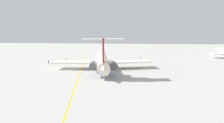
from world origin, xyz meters
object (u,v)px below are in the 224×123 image
at_px(main_jetliner, 102,61).
at_px(safety_cone_nose, 77,60).
at_px(ground_crew_near_nose, 49,61).
at_px(ground_crew_portside, 141,58).
at_px(ground_crew_near_tail, 66,59).

distance_m(main_jetliner, safety_cone_nose, 27.02).
relative_size(ground_crew_near_nose, safety_cone_nose, 3.13).
bearing_deg(safety_cone_nose, main_jetliner, 36.95).
bearing_deg(ground_crew_portside, ground_crew_near_tail, -139.01).
bearing_deg(safety_cone_nose, ground_crew_near_nose, -46.82).
relative_size(ground_crew_near_nose, ground_crew_portside, 0.94).
xyz_separation_m(main_jetliner, ground_crew_near_nose, (-11.39, -26.82, -2.52)).
bearing_deg(main_jetliner, ground_crew_near_nose, 57.59).
distance_m(main_jetliner, ground_crew_portside, 30.41).
bearing_deg(ground_crew_near_tail, main_jetliner, 128.25).
bearing_deg(ground_crew_portside, safety_cone_nose, -140.91).
xyz_separation_m(ground_crew_near_tail, ground_crew_portside, (-6.03, 37.23, 0.04)).
height_order(ground_crew_near_nose, ground_crew_near_tail, ground_crew_near_tail).
height_order(ground_crew_near_tail, ground_crew_portside, ground_crew_portside).
bearing_deg(ground_crew_near_tail, ground_crew_portside, -179.56).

